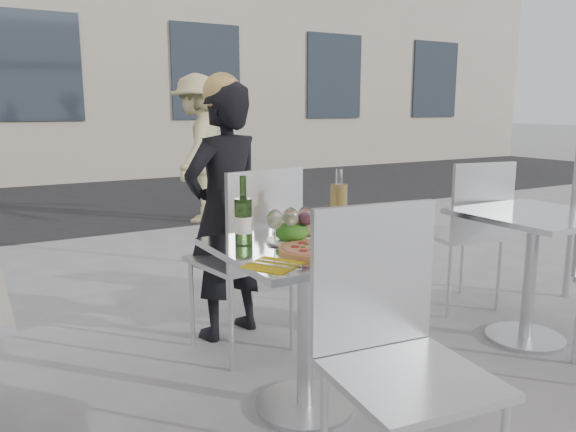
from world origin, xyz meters
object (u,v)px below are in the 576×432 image
main_table (305,293)px  napkin_left (273,265)px  side_table_right (532,249)px  chair_far (252,247)px  pizza_near (316,249)px  sugar_shaker (347,225)px  wineglass_white_b (291,218)px  wineglass_white_a (275,221)px  pizza_far (305,229)px  carafe (339,205)px  side_chair_rfar (469,223)px  pedestrian_b (199,149)px  woman_diner (225,213)px  chair_near (392,336)px  wineglass_red_b (326,216)px  wineglass_red_a (305,218)px  napkin_right (379,244)px  salad_plate (292,234)px  wine_bottle (243,219)px

main_table → napkin_left: napkin_left is taller
main_table → side_table_right: bearing=0.0°
chair_far → pizza_near: 0.75m
sugar_shaker → wineglass_white_b: size_ratio=0.68×
main_table → wineglass_white_a: 0.35m
pizza_far → carafe: carafe is taller
chair_far → side_chair_rfar: chair_far is taller
pedestrian_b → pizza_far: 4.14m
pizza_far → wineglass_white_a: 0.31m
woman_diner → pizza_far: bearing=80.2°
chair_near → wineglass_white_a: (-0.04, 0.71, 0.26)m
side_table_right → chair_far: bearing=157.1°
wineglass_red_b → wineglass_red_a: bearing=174.9°
main_table → woman_diner: (0.05, 0.95, 0.19)m
pedestrian_b → wineglass_white_a: size_ratio=10.81×
sugar_shaker → wineglass_white_b: bearing=179.0°
chair_near → side_chair_rfar: (1.65, 1.19, -0.01)m
side_chair_rfar → pedestrian_b: (-0.41, 3.69, 0.27)m
napkin_right → side_chair_rfar: bearing=25.0°
wineglass_white_b → wineglass_red_a: size_ratio=1.00×
wineglass_red_a → side_table_right: bearing=-1.5°
side_chair_rfar → sugar_shaker: bearing=30.1°
pizza_near → sugar_shaker: bearing=31.7°
main_table → wineglass_white_b: (-0.04, 0.06, 0.32)m
woman_diner → wineglass_white_b: woman_diner is taller
sugar_shaker → napkin_right: size_ratio=0.53×
pizza_near → napkin_left: size_ratio=1.20×
chair_near → napkin_left: chair_near is taller
chair_far → pedestrian_b: bearing=-116.1°
side_chair_rfar → pizza_near: size_ratio=3.33×
pizza_far → salad_plate: size_ratio=1.39×
pizza_near → sugar_shaker: 0.33m
main_table → chair_far: (0.05, 0.61, 0.07)m
sugar_shaker → pedestrian_b: bearing=77.7°
wineglass_red_a → wine_bottle: bearing=160.6°
woman_diner → wineglass_white_a: 0.93m
chair_far → wineglass_white_a: bearing=64.2°
pizza_far → napkin_right: 0.40m
wine_bottle → carafe: bearing=6.0°
main_table → wineglass_white_b: wineglass_white_b is taller
main_table → sugar_shaker: sugar_shaker is taller
wine_bottle → wineglass_red_b: size_ratio=1.87×
wine_bottle → side_table_right: bearing=-4.2°
main_table → wineglass_white_a: bearing=157.9°
side_chair_rfar → pizza_far: side_chair_rfar is taller
woman_diner → wineglass_red_b: bearing=78.5°
wineglass_red_a → napkin_right: wineglass_red_a is taller
sugar_shaker → woman_diner: bearing=102.7°
side_table_right → napkin_left: napkin_left is taller
wineglass_white_b → wine_bottle: bearing=159.8°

